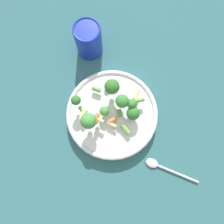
{
  "coord_description": "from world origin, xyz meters",
  "views": [
    {
      "loc": [
        -0.05,
        0.12,
        0.64
      ],
      "look_at": [
        0.0,
        0.0,
        0.05
      ],
      "focal_mm": 35.0,
      "sensor_mm": 36.0,
      "label": 1
    }
  ],
  "objects": [
    {
      "name": "ground_plane",
      "position": [
        0.0,
        0.0,
        0.0
      ],
      "size": [
        3.0,
        3.0,
        0.0
      ],
      "primitive_type": "plane",
      "color": "#2D6066"
    },
    {
      "name": "pasta_salad",
      "position": [
        0.01,
        -0.01,
        0.08
      ],
      "size": [
        0.18,
        0.16,
        0.07
      ],
      "color": "#8CB766",
      "rests_on": "bowl"
    },
    {
      "name": "cup",
      "position": [
        0.15,
        -0.17,
        0.06
      ],
      "size": [
        0.08,
        0.08,
        0.11
      ],
      "color": "#192DAD",
      "rests_on": "ground_plane"
    },
    {
      "name": "bowl",
      "position": [
        0.0,
        0.0,
        0.02
      ],
      "size": [
        0.26,
        0.26,
        0.04
      ],
      "color": "silver",
      "rests_on": "ground_plane"
    },
    {
      "name": "spoon",
      "position": [
        -0.19,
        0.09,
        0.01
      ],
      "size": [
        0.16,
        0.03,
        0.01
      ],
      "rotation": [
        0.0,
        0.0,
        12.56
      ],
      "color": "silver",
      "rests_on": "ground_plane"
    }
  ]
}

